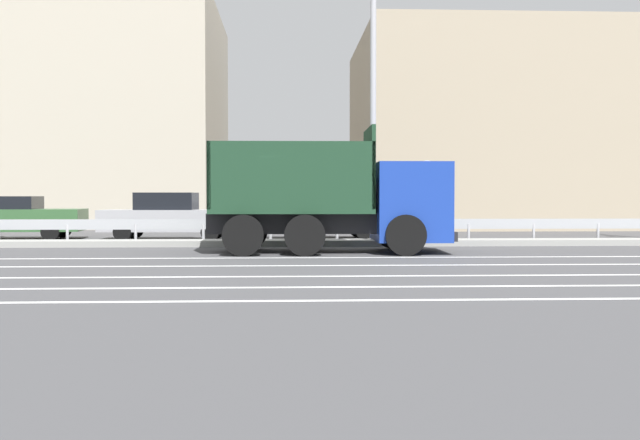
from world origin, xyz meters
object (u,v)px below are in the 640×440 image
(dump_truck, at_px, (357,206))
(parked_car_3, at_px, (170,217))
(parked_car_4, at_px, (326,217))
(street_lamp_2, at_px, (374,48))
(median_road_sign, at_px, (427,201))
(parked_car_2, at_px, (12,217))

(dump_truck, bearing_deg, parked_car_3, -134.22)
(parked_car_4, bearing_deg, parked_car_3, -88.13)
(parked_car_3, distance_m, parked_car_4, 5.38)
(parked_car_3, bearing_deg, parked_car_4, 96.43)
(dump_truck, bearing_deg, street_lamp_2, 163.68)
(median_road_sign, relative_size, street_lamp_2, 0.24)
(parked_car_2, distance_m, parked_car_3, 5.51)
(parked_car_2, distance_m, parked_car_4, 10.87)
(dump_truck, relative_size, parked_car_3, 1.35)
(dump_truck, height_order, parked_car_2, dump_truck)
(median_road_sign, bearing_deg, parked_car_4, 128.65)
(parked_car_4, bearing_deg, dump_truck, 2.59)
(parked_car_3, relative_size, parked_car_4, 1.18)
(parked_car_3, bearing_deg, dump_truck, 47.33)
(median_road_sign, xyz_separation_m, parked_car_2, (-13.77, 3.67, -0.59))
(parked_car_2, height_order, parked_car_4, parked_car_4)
(street_lamp_2, height_order, parked_car_3, street_lamp_2)
(median_road_sign, height_order, street_lamp_2, street_lamp_2)
(dump_truck, distance_m, parked_car_3, 8.36)
(median_road_sign, relative_size, parked_car_2, 0.53)
(median_road_sign, distance_m, parked_car_3, 8.91)
(street_lamp_2, xyz_separation_m, parked_car_4, (-1.23, 3.99, -5.12))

